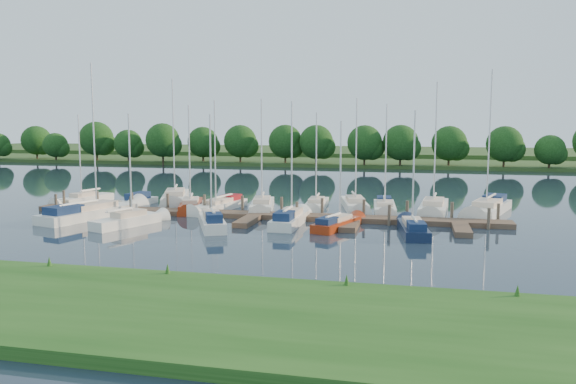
% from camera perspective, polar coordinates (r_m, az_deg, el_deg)
% --- Properties ---
extents(ground, '(260.00, 260.00, 0.00)m').
position_cam_1_polar(ground, '(39.10, -6.32, -4.50)').
color(ground, '#192433').
rests_on(ground, ground).
extents(near_bank, '(90.00, 10.00, 0.50)m').
position_cam_1_polar(near_bank, '(24.98, -18.69, -10.93)').
color(near_bank, '#1B4914').
rests_on(near_bank, ground).
extents(dock, '(40.00, 6.00, 0.40)m').
position_cam_1_polar(dock, '(45.91, -3.33, -2.49)').
color(dock, '#4A3629').
rests_on(dock, ground).
extents(mooring_pilings, '(38.24, 2.84, 2.00)m').
position_cam_1_polar(mooring_pilings, '(46.92, -2.95, -1.79)').
color(mooring_pilings, '#473D33').
rests_on(mooring_pilings, ground).
extents(far_shore, '(180.00, 30.00, 0.60)m').
position_cam_1_polar(far_shore, '(112.13, 6.37, 3.17)').
color(far_shore, '#234119').
rests_on(far_shore, ground).
extents(distant_hill, '(220.00, 40.00, 1.40)m').
position_cam_1_polar(distant_hill, '(136.93, 7.57, 4.01)').
color(distant_hill, '#3C5927').
rests_on(distant_hill, ground).
extents(treeline, '(146.21, 9.77, 8.24)m').
position_cam_1_polar(treeline, '(98.67, 6.66, 4.85)').
color(treeline, '#38281C').
rests_on(treeline, ground).
extents(sailboat_n_0, '(2.94, 6.98, 8.96)m').
position_cam_1_polar(sailboat_n_0, '(58.29, -20.03, -0.80)').
color(sailboat_n_0, white).
rests_on(sailboat_n_0, ground).
extents(motorboat, '(2.08, 5.42, 1.47)m').
position_cam_1_polar(motorboat, '(55.17, -15.11, -0.99)').
color(motorboat, white).
rests_on(motorboat, ground).
extents(sailboat_n_2, '(5.12, 9.74, 12.45)m').
position_cam_1_polar(sailboat_n_2, '(56.54, -11.39, -0.73)').
color(sailboat_n_2, white).
rests_on(sailboat_n_2, ground).
extents(sailboat_n_3, '(3.80, 7.60, 9.70)m').
position_cam_1_polar(sailboat_n_3, '(51.45, -9.86, -1.47)').
color(sailboat_n_3, '#95290D').
rests_on(sailboat_n_3, ground).
extents(sailboat_n_4, '(3.30, 8.03, 10.10)m').
position_cam_1_polar(sailboat_n_4, '(50.83, -7.09, -1.48)').
color(sailboat_n_4, white).
rests_on(sailboat_n_4, ground).
extents(sailboat_n_5, '(3.30, 8.09, 10.29)m').
position_cam_1_polar(sailboat_n_5, '(50.52, -2.65, -1.52)').
color(sailboat_n_5, white).
rests_on(sailboat_n_5, ground).
extents(sailboat_n_6, '(2.05, 7.15, 9.08)m').
position_cam_1_polar(sailboat_n_6, '(51.51, 2.89, -1.37)').
color(sailboat_n_6, white).
rests_on(sailboat_n_6, ground).
extents(sailboat_n_7, '(3.37, 8.17, 10.37)m').
position_cam_1_polar(sailboat_n_7, '(51.43, 6.83, -1.42)').
color(sailboat_n_7, white).
rests_on(sailboat_n_7, ground).
extents(sailboat_n_8, '(2.36, 7.76, 9.74)m').
position_cam_1_polar(sailboat_n_8, '(50.32, 9.79, -1.62)').
color(sailboat_n_8, white).
rests_on(sailboat_n_8, ground).
extents(sailboat_n_9, '(2.85, 9.24, 11.70)m').
position_cam_1_polar(sailboat_n_9, '(50.63, 14.56, -1.72)').
color(sailboat_n_9, white).
rests_on(sailboat_n_9, ground).
extents(sailboat_n_10, '(4.97, 10.02, 12.70)m').
position_cam_1_polar(sailboat_n_10, '(51.39, 19.60, -1.72)').
color(sailboat_n_10, white).
rests_on(sailboat_n_10, ground).
extents(sailboat_s_0, '(4.71, 10.44, 13.11)m').
position_cam_1_polar(sailboat_s_0, '(49.16, -19.24, -2.08)').
color(sailboat_s_0, white).
rests_on(sailboat_s_0, ground).
extents(sailboat_s_1, '(3.52, 6.72, 8.91)m').
position_cam_1_polar(sailboat_s_1, '(44.48, -15.83, -2.95)').
color(sailboat_s_1, white).
rests_on(sailboat_s_1, ground).
extents(sailboat_s_2, '(3.92, 6.49, 8.88)m').
position_cam_1_polar(sailboat_s_2, '(42.20, -7.72, -3.18)').
color(sailboat_s_2, white).
rests_on(sailboat_s_2, ground).
extents(sailboat_s_3, '(1.88, 7.56, 9.86)m').
position_cam_1_polar(sailboat_s_3, '(43.21, 0.24, -2.90)').
color(sailboat_s_3, white).
rests_on(sailboat_s_3, ground).
extents(sailboat_s_4, '(3.20, 6.41, 8.26)m').
position_cam_1_polar(sailboat_s_4, '(41.94, 5.08, -3.27)').
color(sailboat_s_4, '#95290D').
rests_on(sailboat_s_4, ground).
extents(sailboat_s_5, '(2.42, 7.06, 9.04)m').
position_cam_1_polar(sailboat_s_5, '(40.68, 12.56, -3.72)').
color(sailboat_s_5, '#111D38').
rests_on(sailboat_s_5, ground).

